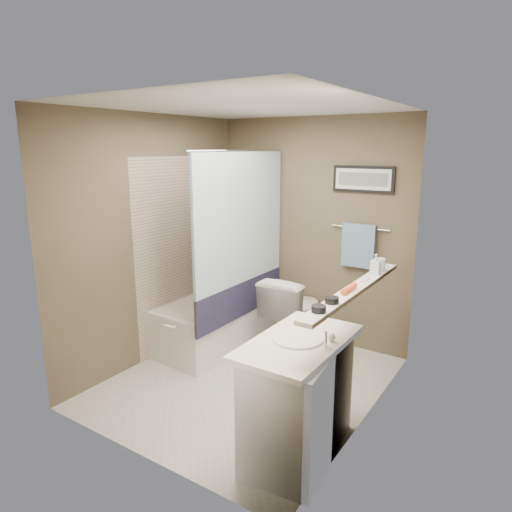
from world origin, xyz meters
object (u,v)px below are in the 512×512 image
Objects in this scene: vanity at (299,400)px; candle_bowl_near at (319,309)px; toilet at (294,312)px; soap_bottle at (375,264)px; candle_bowl_far at (332,300)px; bathtub at (220,320)px; hair_brush_front at (349,288)px; glass_jar at (380,265)px.

candle_bowl_near is at bearing -40.40° from vanity.
toilet is 2.02m from candle_bowl_near.
soap_bottle reaches higher than vanity.
candle_bowl_far is (0.00, 0.19, 0.00)m from candle_bowl_near.
bathtub is 2.29m from candle_bowl_far.
soap_bottle is (1.79, -0.30, 0.94)m from bathtub.
toilet is 5.17× the size of soap_bottle.
soap_bottle is at bearing -6.74° from bathtub.
bathtub is at bearing 154.91° from hair_brush_front.
glass_jar is 0.13m from soap_bottle.
bathtub is 2.39m from candle_bowl_near.
candle_bowl_near is 1.00× the size of candle_bowl_far.
candle_bowl_far reaches higher than vanity.
candle_bowl_near reaches higher than toilet.
candle_bowl_near is 0.57× the size of soap_bottle.
candle_bowl_near is 1.02m from soap_bottle.
glass_jar is (1.02, -0.45, 0.76)m from toilet.
glass_jar reaches higher than hair_brush_front.
bathtub is 2.04m from soap_bottle.
toilet is at bearing 150.63° from soap_bottle.
bathtub is 16.67× the size of candle_bowl_far.
bathtub is at bearing 147.80° from candle_bowl_far.
soap_bottle is at bearing 90.00° from candle_bowl_near.
bathtub is 0.83m from toilet.
hair_brush_front reaches higher than candle_bowl_far.
toilet is 8.19× the size of glass_jar.
vanity is 5.68× the size of soap_bottle.
toilet is at bearing 126.04° from candle_bowl_far.
toilet reaches higher than vanity.
candle_bowl_near is at bearing -90.00° from hair_brush_front.
glass_jar is at bearing 90.00° from hair_brush_front.
hair_brush_front is at bearing 131.18° from toilet.
bathtub is 15.00× the size of glass_jar.
toilet is at bearing 22.20° from bathtub.
candle_bowl_near is at bearing -90.00° from soap_bottle.
hair_brush_front is at bearing -90.00° from soap_bottle.
glass_jar is at bearing 73.38° from vanity.
candle_bowl_near is at bearing 121.26° from toilet.
vanity is 1.21m from soap_bottle.
glass_jar is at bearing -2.89° from bathtub.
toilet is 0.91× the size of vanity.
soap_bottle reaches higher than bathtub.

